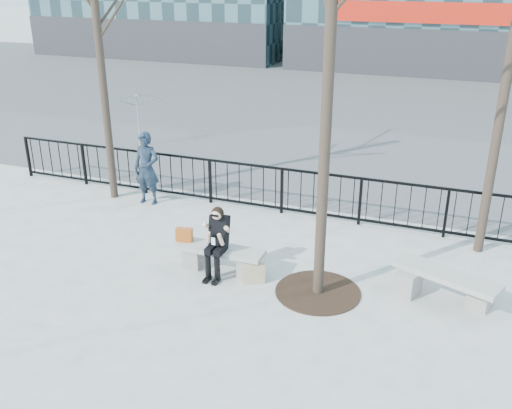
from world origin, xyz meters
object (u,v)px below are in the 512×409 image
(seated_woman, at_px, (217,243))
(standing_man, at_px, (147,168))
(bench_second, at_px, (445,283))
(bench_main, at_px, (221,257))

(seated_woman, height_order, standing_man, standing_man)
(bench_second, distance_m, seated_woman, 4.02)
(bench_second, relative_size, standing_man, 1.03)
(standing_man, bearing_deg, bench_second, -20.36)
(bench_second, relative_size, seated_woman, 1.33)
(bench_second, xyz_separation_m, seated_woman, (-3.97, -0.58, 0.34))
(seated_woman, xyz_separation_m, standing_man, (-3.00, 2.63, 0.20))
(bench_main, bearing_deg, standing_man, 140.44)
(bench_main, xyz_separation_m, standing_man, (-3.00, 2.47, 0.57))
(bench_main, distance_m, seated_woman, 0.40)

